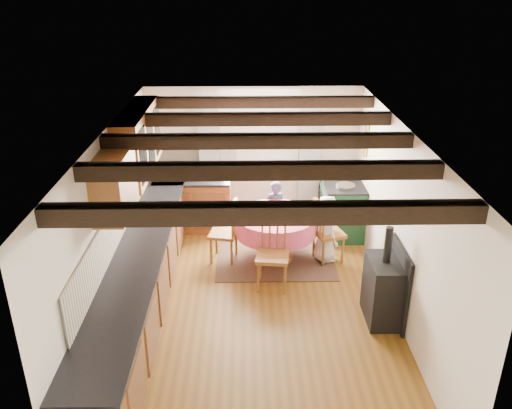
{
  "coord_description": "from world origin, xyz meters",
  "views": [
    {
      "loc": [
        -0.14,
        -5.84,
        4.09
      ],
      "look_at": [
        0.0,
        0.8,
        1.15
      ],
      "focal_mm": 36.76,
      "sensor_mm": 36.0,
      "label": 1
    }
  ],
  "objects_px": {
    "chair_near": "(272,254)",
    "chair_left": "(223,231)",
    "dining_table": "(275,237)",
    "aga_range": "(341,207)",
    "child_right": "(326,229)",
    "cup": "(284,204)",
    "child_far": "(275,211)",
    "cast_iron_stove": "(385,275)",
    "chair_right": "(329,231)"
  },
  "relations": [
    {
      "from": "chair_near",
      "to": "chair_right",
      "type": "distance_m",
      "value": 1.17
    },
    {
      "from": "cup",
      "to": "cast_iron_stove",
      "type": "bearing_deg",
      "value": -59.28
    },
    {
      "from": "dining_table",
      "to": "cup",
      "type": "relative_size",
      "value": 11.53
    },
    {
      "from": "chair_near",
      "to": "aga_range",
      "type": "bearing_deg",
      "value": 60.44
    },
    {
      "from": "child_far",
      "to": "chair_right",
      "type": "bearing_deg",
      "value": 123.47
    },
    {
      "from": "child_right",
      "to": "cup",
      "type": "distance_m",
      "value": 0.76
    },
    {
      "from": "cup",
      "to": "chair_left",
      "type": "bearing_deg",
      "value": -161.4
    },
    {
      "from": "chair_near",
      "to": "cup",
      "type": "bearing_deg",
      "value": 84.81
    },
    {
      "from": "aga_range",
      "to": "cast_iron_stove",
      "type": "distance_m",
      "value": 2.49
    },
    {
      "from": "chair_left",
      "to": "cup",
      "type": "distance_m",
      "value": 1.04
    },
    {
      "from": "chair_near",
      "to": "child_far",
      "type": "xyz_separation_m",
      "value": [
        0.11,
        1.46,
        -0.01
      ]
    },
    {
      "from": "chair_right",
      "to": "aga_range",
      "type": "relative_size",
      "value": 0.98
    },
    {
      "from": "chair_near",
      "to": "chair_left",
      "type": "xyz_separation_m",
      "value": [
        -0.71,
        0.79,
        -0.03
      ]
    },
    {
      "from": "chair_near",
      "to": "cup",
      "type": "height_order",
      "value": "chair_near"
    },
    {
      "from": "aga_range",
      "to": "child_far",
      "type": "xyz_separation_m",
      "value": [
        -1.14,
        -0.23,
        0.05
      ]
    },
    {
      "from": "dining_table",
      "to": "child_far",
      "type": "height_order",
      "value": "child_far"
    },
    {
      "from": "dining_table",
      "to": "aga_range",
      "type": "relative_size",
      "value": 1.22
    },
    {
      "from": "chair_right",
      "to": "cup",
      "type": "bearing_deg",
      "value": 44.42
    },
    {
      "from": "chair_right",
      "to": "child_right",
      "type": "distance_m",
      "value": 0.06
    },
    {
      "from": "chair_left",
      "to": "child_right",
      "type": "bearing_deg",
      "value": 99.67
    },
    {
      "from": "chair_left",
      "to": "aga_range",
      "type": "height_order",
      "value": "chair_left"
    },
    {
      "from": "dining_table",
      "to": "aga_range",
      "type": "bearing_deg",
      "value": 37.37
    },
    {
      "from": "chair_left",
      "to": "aga_range",
      "type": "xyz_separation_m",
      "value": [
        1.96,
        0.91,
        -0.02
      ]
    },
    {
      "from": "chair_near",
      "to": "chair_right",
      "type": "relative_size",
      "value": 1.05
    },
    {
      "from": "chair_near",
      "to": "aga_range",
      "type": "relative_size",
      "value": 1.03
    },
    {
      "from": "cast_iron_stove",
      "to": "aga_range",
      "type": "bearing_deg",
      "value": 92.54
    },
    {
      "from": "cast_iron_stove",
      "to": "child_right",
      "type": "relative_size",
      "value": 1.23
    },
    {
      "from": "chair_right",
      "to": "child_right",
      "type": "xyz_separation_m",
      "value": [
        -0.05,
        0.01,
        0.03
      ]
    },
    {
      "from": "cast_iron_stove",
      "to": "child_right",
      "type": "height_order",
      "value": "cast_iron_stove"
    },
    {
      "from": "chair_right",
      "to": "dining_table",
      "type": "bearing_deg",
      "value": 68.42
    },
    {
      "from": "chair_right",
      "to": "cast_iron_stove",
      "type": "height_order",
      "value": "cast_iron_stove"
    },
    {
      "from": "dining_table",
      "to": "chair_near",
      "type": "height_order",
      "value": "chair_near"
    },
    {
      "from": "chair_left",
      "to": "cast_iron_stove",
      "type": "height_order",
      "value": "cast_iron_stove"
    },
    {
      "from": "chair_near",
      "to": "chair_left",
      "type": "relative_size",
      "value": 1.07
    },
    {
      "from": "child_far",
      "to": "cup",
      "type": "xyz_separation_m",
      "value": [
        0.13,
        -0.36,
        0.28
      ]
    },
    {
      "from": "chair_near",
      "to": "cup",
      "type": "relative_size",
      "value": 9.75
    },
    {
      "from": "chair_left",
      "to": "child_right",
      "type": "xyz_separation_m",
      "value": [
        1.56,
        -0.03,
        0.04
      ]
    },
    {
      "from": "cup",
      "to": "aga_range",
      "type": "bearing_deg",
      "value": 30.22
    },
    {
      "from": "chair_near",
      "to": "chair_left",
      "type": "bearing_deg",
      "value": 138.89
    },
    {
      "from": "chair_near",
      "to": "chair_right",
      "type": "height_order",
      "value": "chair_near"
    },
    {
      "from": "child_far",
      "to": "child_right",
      "type": "relative_size",
      "value": 0.97
    },
    {
      "from": "aga_range",
      "to": "child_far",
      "type": "relative_size",
      "value": 0.98
    },
    {
      "from": "dining_table",
      "to": "aga_range",
      "type": "xyz_separation_m",
      "value": [
        1.16,
        0.89,
        0.09
      ]
    },
    {
      "from": "dining_table",
      "to": "child_right",
      "type": "bearing_deg",
      "value": -4.13
    },
    {
      "from": "aga_range",
      "to": "chair_near",
      "type": "bearing_deg",
      "value": -126.35
    },
    {
      "from": "chair_near",
      "to": "child_right",
      "type": "bearing_deg",
      "value": 48.23
    },
    {
      "from": "dining_table",
      "to": "child_right",
      "type": "relative_size",
      "value": 1.17
    },
    {
      "from": "aga_range",
      "to": "child_right",
      "type": "height_order",
      "value": "child_right"
    },
    {
      "from": "chair_left",
      "to": "aga_range",
      "type": "bearing_deg",
      "value": 125.81
    },
    {
      "from": "cast_iron_stove",
      "to": "cup",
      "type": "bearing_deg",
      "value": 120.72
    }
  ]
}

